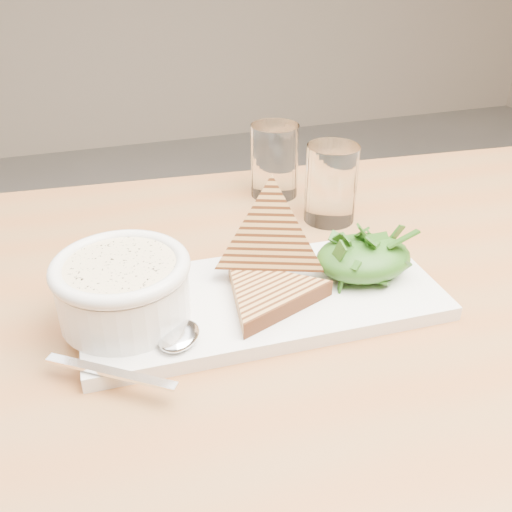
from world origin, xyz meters
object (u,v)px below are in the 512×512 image
object	(u,v)px
glass_far	(274,161)
soup_bowl	(124,295)
table_top	(346,322)
glass_near	(331,184)
platter	(262,298)

from	to	relation	value
glass_far	soup_bowl	bearing A→B (deg)	-133.42
table_top	glass_near	distance (m)	0.22
soup_bowl	table_top	bearing A→B (deg)	-8.75
glass_near	glass_far	size ratio (longest dim) A/B	0.99
platter	glass_far	world-z (taller)	glass_far
glass_near	glass_far	world-z (taller)	same
platter	soup_bowl	world-z (taller)	soup_bowl
table_top	glass_far	world-z (taller)	glass_far
table_top	glass_near	world-z (taller)	glass_near
table_top	platter	distance (m)	0.10
platter	glass_far	bearing A→B (deg)	67.81
soup_bowl	platter	bearing A→B (deg)	-1.12
platter	glass_near	distance (m)	0.23
platter	glass_near	size ratio (longest dim) A/B	3.57
soup_bowl	glass_far	distance (m)	0.37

